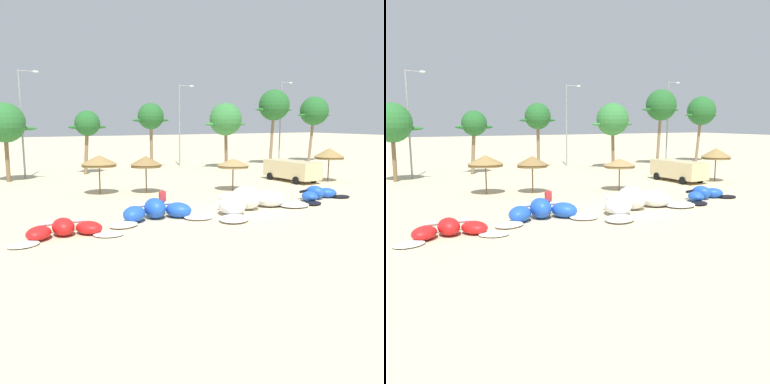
# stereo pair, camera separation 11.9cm
# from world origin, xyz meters

# --- Properties ---
(ground_plane) EXTENTS (260.00, 260.00, 0.00)m
(ground_plane) POSITION_xyz_m (0.00, 0.00, 0.00)
(ground_plane) COLOR beige
(kite_far_left) EXTENTS (5.45, 2.58, 0.84)m
(kite_far_left) POSITION_xyz_m (-10.55, -1.05, 0.32)
(kite_far_left) COLOR white
(kite_far_left) RESTS_ON ground
(kite_left) EXTENTS (6.09, 3.00, 1.15)m
(kite_left) POSITION_xyz_m (-5.33, 0.11, 0.44)
(kite_left) COLOR white
(kite_left) RESTS_ON ground
(kite_left_of_center) EXTENTS (7.81, 4.66, 1.44)m
(kite_left_of_center) POSITION_xyz_m (0.68, -0.41, 0.55)
(kite_left_of_center) COLOR white
(kite_left_of_center) RESTS_ON ground
(kite_center) EXTENTS (5.05, 3.02, 0.94)m
(kite_center) POSITION_xyz_m (6.91, 0.30, 0.36)
(kite_center) COLOR black
(kite_center) RESTS_ON ground
(beach_umbrella_near_van) EXTENTS (2.64, 2.64, 2.92)m
(beach_umbrella_near_van) POSITION_xyz_m (-5.85, 9.44, 2.50)
(beach_umbrella_near_van) COLOR brown
(beach_umbrella_near_van) RESTS_ON ground
(beach_umbrella_middle) EXTENTS (2.35, 2.35, 2.82)m
(beach_umbrella_middle) POSITION_xyz_m (-2.62, 8.32, 2.40)
(beach_umbrella_middle) COLOR brown
(beach_umbrella_middle) RESTS_ON ground
(beach_umbrella_near_palms) EXTENTS (2.50, 2.50, 2.51)m
(beach_umbrella_near_palms) POSITION_xyz_m (3.84, 6.31, 2.16)
(beach_umbrella_near_palms) COLOR brown
(beach_umbrella_near_palms) RESTS_ON ground
(beach_umbrella_outermost) EXTENTS (2.66, 2.66, 3.00)m
(beach_umbrella_outermost) POSITION_xyz_m (14.22, 6.44, 2.52)
(beach_umbrella_outermost) COLOR brown
(beach_umbrella_outermost) RESTS_ON ground
(parked_van) EXTENTS (2.48, 5.46, 1.84)m
(parked_van) POSITION_xyz_m (11.36, 8.19, 1.09)
(parked_van) COLOR beige
(parked_van) RESTS_ON ground
(person_near_kites) EXTENTS (0.36, 0.24, 1.62)m
(person_near_kites) POSITION_xyz_m (-4.61, 0.92, 0.82)
(person_near_kites) COLOR #383842
(person_near_kites) RESTS_ON ground
(palm_left) EXTENTS (5.25, 3.50, 6.99)m
(palm_left) POSITION_xyz_m (-11.21, 19.70, 5.19)
(palm_left) COLOR brown
(palm_left) RESTS_ON ground
(palm_left_of_gap) EXTENTS (3.83, 2.56, 6.44)m
(palm_left_of_gap) POSITION_xyz_m (-3.42, 21.91, 5.05)
(palm_left_of_gap) COLOR #7F6647
(palm_left_of_gap) RESTS_ON ground
(palm_center_left) EXTENTS (4.43, 2.95, 7.39)m
(palm_center_left) POSITION_xyz_m (4.24, 23.66, 5.82)
(palm_center_left) COLOR #7F6647
(palm_center_left) RESTS_ON ground
(palm_center_right) EXTENTS (5.53, 3.69, 7.42)m
(palm_center_right) POSITION_xyz_m (11.84, 19.89, 5.52)
(palm_center_right) COLOR brown
(palm_center_right) RESTS_ON ground
(palm_right_of_gap) EXTENTS (5.64, 3.76, 9.19)m
(palm_right_of_gap) POSITION_xyz_m (19.22, 20.47, 7.23)
(palm_right_of_gap) COLOR #7F6647
(palm_right_of_gap) RESTS_ON ground
(palm_right) EXTENTS (5.64, 3.76, 8.59)m
(palm_right) POSITION_xyz_m (26.69, 21.31, 6.64)
(palm_right) COLOR #7F6647
(palm_right) RESTS_ON ground
(lamppost_west_center) EXTENTS (1.87, 0.24, 10.04)m
(lamppost_west_center) POSITION_xyz_m (-9.50, 21.45, 5.58)
(lamppost_west_center) COLOR gray
(lamppost_west_center) RESTS_ON ground
(lamppost_east_center) EXTENTS (2.04, 0.24, 9.66)m
(lamppost_east_center) POSITION_xyz_m (8.59, 24.78, 5.40)
(lamppost_east_center) COLOR gray
(lamppost_east_center) RESTS_ON ground
(lamppost_east) EXTENTS (1.89, 0.24, 10.33)m
(lamppost_east) POSITION_xyz_m (21.47, 21.73, 5.73)
(lamppost_east) COLOR gray
(lamppost_east) RESTS_ON ground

